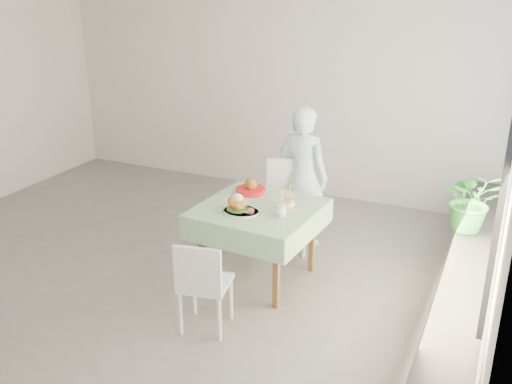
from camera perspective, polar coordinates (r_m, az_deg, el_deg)
The scene contains 12 objects.
floor at distance 5.87m, azimuth -8.61°, elevation -7.05°, with size 6.00×6.00×0.00m, color #615F5C.
wall_back at distance 7.52m, azimuth 1.36°, elevation 10.71°, with size 6.00×0.02×2.80m, color silver.
window_ledge at distance 4.95m, azimuth 20.05°, elevation -10.53°, with size 0.40×4.80×0.50m, color black.
cafe_table at distance 5.33m, azimuth 0.26°, elevation -4.27°, with size 1.11×1.11×0.74m.
chair_far at distance 6.00m, azimuth 3.04°, elevation -3.10°, with size 0.56×0.56×0.94m.
chair_near at distance 4.73m, azimuth -5.07°, elevation -10.81°, with size 0.45×0.45×0.80m.
diner at distance 5.97m, azimuth 4.71°, elevation 1.54°, with size 0.55×0.36×1.51m, color #90C7E7.
main_dish at distance 5.08m, azimuth -1.71°, elevation -1.44°, with size 0.33×0.33×0.17m.
juice_cup_orange at distance 5.13m, azimuth 3.33°, elevation -1.09°, with size 0.10×0.10×0.29m.
juice_cup_lemonade at distance 4.99m, azimuth 2.50°, elevation -1.73°, with size 0.10×0.10×0.29m.
second_dish at distance 5.54m, azimuth -0.54°, elevation 0.33°, with size 0.29×0.29×0.14m.
potted_plant at distance 5.57m, azimuth 20.79°, elevation -0.77°, with size 0.54×0.47×0.60m, color #256F32.
Camera 1 is at (2.94, -4.29, 2.72)m, focal length 40.00 mm.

